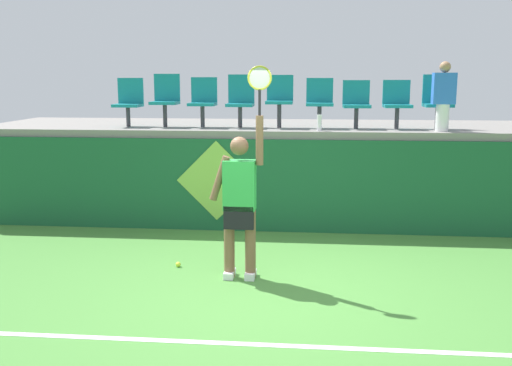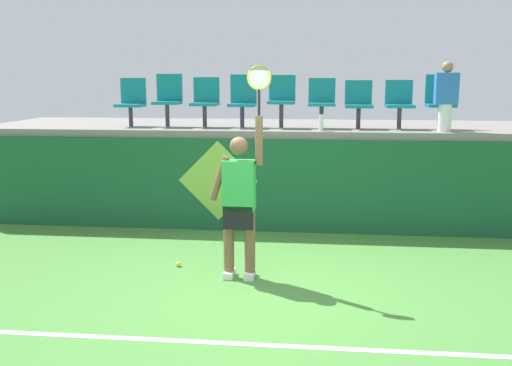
% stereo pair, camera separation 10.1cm
% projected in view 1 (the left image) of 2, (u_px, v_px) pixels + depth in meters
% --- Properties ---
extents(ground_plane, '(40.00, 40.00, 0.00)m').
position_uv_depth(ground_plane, '(261.00, 295.00, 6.57)').
color(ground_plane, '#478438').
extents(court_back_wall, '(10.27, 0.20, 1.47)m').
position_uv_depth(court_back_wall, '(277.00, 185.00, 9.19)').
color(court_back_wall, '#195633').
rests_on(court_back_wall, ground_plane).
extents(spectator_platform, '(10.27, 2.67, 0.12)m').
position_uv_depth(spectator_platform, '(281.00, 128.00, 10.30)').
color(spectator_platform, gray).
rests_on(spectator_platform, court_back_wall).
extents(court_baseline_stripe, '(9.24, 0.08, 0.01)m').
position_uv_depth(court_baseline_stripe, '(250.00, 344.00, 5.35)').
color(court_baseline_stripe, white).
rests_on(court_baseline_stripe, ground_plane).
extents(tennis_player, '(0.75, 0.27, 2.55)m').
position_uv_depth(tennis_player, '(240.00, 200.00, 6.96)').
color(tennis_player, white).
rests_on(tennis_player, ground_plane).
extents(tennis_ball, '(0.07, 0.07, 0.07)m').
position_uv_depth(tennis_ball, '(178.00, 264.00, 7.52)').
color(tennis_ball, '#D1E533').
rests_on(tennis_ball, ground_plane).
extents(water_bottle, '(0.08, 0.08, 0.25)m').
position_uv_depth(water_bottle, '(319.00, 123.00, 9.08)').
color(water_bottle, white).
rests_on(water_bottle, spectator_platform).
extents(stadium_chair_0, '(0.44, 0.42, 0.81)m').
position_uv_depth(stadium_chair_0, '(129.00, 100.00, 9.85)').
color(stadium_chair_0, '#38383D').
rests_on(stadium_chair_0, spectator_platform).
extents(stadium_chair_1, '(0.44, 0.42, 0.88)m').
position_uv_depth(stadium_chair_1, '(166.00, 98.00, 9.79)').
color(stadium_chair_1, '#38383D').
rests_on(stadium_chair_1, spectator_platform).
extents(stadium_chair_2, '(0.44, 0.42, 0.83)m').
position_uv_depth(stadium_chair_2, '(203.00, 100.00, 9.73)').
color(stadium_chair_2, '#38383D').
rests_on(stadium_chair_2, spectator_platform).
extents(stadium_chair_3, '(0.44, 0.42, 0.87)m').
position_uv_depth(stadium_chair_3, '(241.00, 99.00, 9.67)').
color(stadium_chair_3, '#38383D').
rests_on(stadium_chair_3, spectator_platform).
extents(stadium_chair_4, '(0.44, 0.42, 0.87)m').
position_uv_depth(stadium_chair_4, '(280.00, 98.00, 9.60)').
color(stadium_chair_4, '#38383D').
rests_on(stadium_chair_4, spectator_platform).
extents(stadium_chair_5, '(0.44, 0.42, 0.81)m').
position_uv_depth(stadium_chair_5, '(320.00, 100.00, 9.55)').
color(stadium_chair_5, '#38383D').
rests_on(stadium_chair_5, spectator_platform).
extents(stadium_chair_6, '(0.44, 0.42, 0.78)m').
position_uv_depth(stadium_chair_6, '(356.00, 102.00, 9.49)').
color(stadium_chair_6, '#38383D').
rests_on(stadium_chair_6, spectator_platform).
extents(stadium_chair_7, '(0.44, 0.42, 0.78)m').
position_uv_depth(stadium_chair_7, '(397.00, 102.00, 9.43)').
color(stadium_chair_7, '#38383D').
rests_on(stadium_chair_7, spectator_platform).
extents(stadium_chair_8, '(0.44, 0.42, 0.87)m').
position_uv_depth(stadium_chair_8, '(437.00, 99.00, 9.37)').
color(stadium_chair_8, '#38383D').
rests_on(stadium_chair_8, spectator_platform).
extents(spectator_0, '(0.34, 0.20, 1.07)m').
position_uv_depth(spectator_0, '(444.00, 96.00, 8.93)').
color(spectator_0, white).
rests_on(spectator_0, spectator_platform).
extents(wall_signage_mount, '(1.27, 0.01, 1.44)m').
position_uv_depth(wall_signage_mount, '(217.00, 230.00, 9.30)').
color(wall_signage_mount, '#195633').
rests_on(wall_signage_mount, ground_plane).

